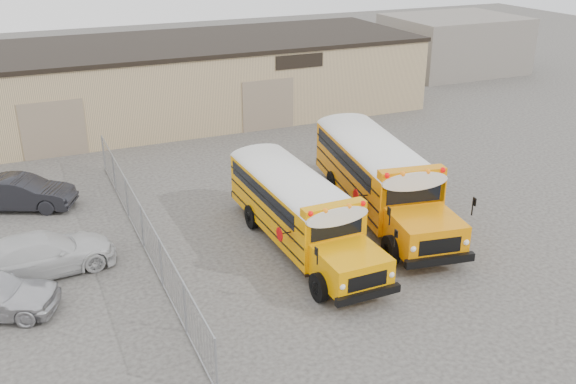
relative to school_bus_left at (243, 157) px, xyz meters
name	(u,v)px	position (x,y,z in m)	size (l,w,h in m)	color
ground	(321,252)	(0.57, -6.78, -1.62)	(120.00, 120.00, 0.00)	#373432
warehouse	(179,79)	(0.57, 13.22, 0.76)	(30.20, 10.20, 4.67)	tan
chainlink_fence	(142,226)	(-5.43, -3.78, -0.71)	(0.07, 18.07, 1.81)	gray
distant_building_right	(453,44)	(24.57, 17.22, 0.58)	(10.00, 8.00, 4.40)	gray
school_bus_left	(243,157)	(0.00, 0.00, 0.00)	(2.90, 9.57, 2.79)	#EF9600
school_bus_right	(331,127)	(5.45, 1.92, 0.18)	(4.26, 10.90, 3.11)	orange
tarp_bundle	(315,249)	(-0.22, -7.86, -0.82)	(1.14, 1.13, 1.55)	black
car_white	(41,254)	(-9.08, -4.24, -0.88)	(2.07, 5.08, 1.48)	silver
car_dark	(21,193)	(-9.41, 1.92, -0.89)	(1.53, 4.40, 1.45)	black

